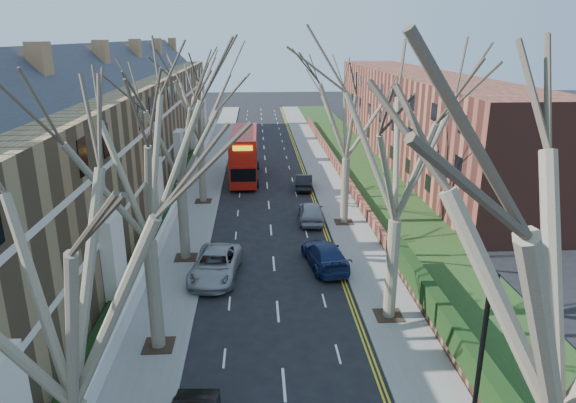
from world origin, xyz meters
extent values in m
cube|color=slate|center=(-6.00, 39.00, 0.06)|extent=(3.00, 102.00, 0.12)
cube|color=slate|center=(6.00, 39.00, 0.06)|extent=(3.00, 102.00, 0.12)
cube|color=brown|center=(-13.80, 31.00, 5.00)|extent=(9.00, 78.00, 10.00)
cube|color=#2B2D34|center=(-13.80, 31.00, 11.00)|extent=(4.67, 78.00, 4.67)
cube|color=white|center=(-9.35, 31.00, 3.50)|extent=(0.12, 78.00, 0.35)
cube|color=white|center=(-9.35, 31.00, 7.00)|extent=(0.12, 78.00, 0.35)
cube|color=brown|center=(17.50, 43.00, 5.00)|extent=(8.00, 54.00, 10.00)
cube|color=brown|center=(7.70, 43.00, 0.57)|extent=(0.35, 54.00, 0.90)
cube|color=#543124|center=(7.70, 2.00, 0.42)|extent=(0.40, 24.00, 0.60)
cube|color=black|center=(7.70, 2.00, 1.32)|extent=(0.70, 24.00, 1.20)
cube|color=white|center=(-7.65, 31.00, 0.62)|extent=(0.30, 78.00, 1.00)
cube|color=#1F3613|center=(10.50, 39.00, 0.15)|extent=(6.00, 102.00, 0.06)
cube|color=black|center=(5.00, -3.50, 8.12)|extent=(0.18, 0.50, 0.22)
cylinder|color=#69604B|center=(-5.70, 6.00, 2.75)|extent=(0.64, 0.64, 5.25)
cube|color=#2D2116|center=(-5.70, 6.00, 0.14)|extent=(1.40, 1.40, 0.05)
cylinder|color=#69604B|center=(-5.70, 16.00, 2.66)|extent=(0.64, 0.64, 5.07)
cube|color=#2D2116|center=(-5.70, 16.00, 0.14)|extent=(1.40, 1.40, 0.05)
cylinder|color=#69604B|center=(-5.70, 28.00, 2.75)|extent=(0.60, 0.60, 5.25)
cube|color=#2D2116|center=(-5.70, 28.00, 0.14)|extent=(1.40, 1.40, 0.05)
cylinder|color=#69604B|center=(5.70, 8.00, 2.75)|extent=(0.64, 0.64, 5.25)
cube|color=#2D2116|center=(5.70, 8.00, 0.14)|extent=(1.40, 1.40, 0.05)
cylinder|color=#69604B|center=(5.70, 22.00, 2.66)|extent=(0.60, 0.60, 5.07)
cube|color=#2D2116|center=(5.70, 22.00, 0.14)|extent=(1.40, 1.40, 0.05)
cube|color=#A9150C|center=(-2.22, 35.97, 1.48)|extent=(2.66, 11.28, 2.25)
cube|color=#A9150C|center=(-2.22, 35.97, 3.63)|extent=(2.65, 10.72, 2.05)
cube|color=black|center=(-2.22, 35.97, 1.94)|extent=(2.67, 10.38, 0.92)
cube|color=black|center=(-2.22, 35.97, 3.73)|extent=(2.67, 10.15, 0.92)
imported|color=#96969B|center=(-3.57, 13.31, 0.80)|extent=(3.27, 6.00, 1.60)
imported|color=navy|center=(3.22, 14.42, 0.77)|extent=(2.87, 5.56, 1.54)
imported|color=gray|center=(3.19, 22.65, 0.80)|extent=(2.14, 4.81, 1.61)
imported|color=black|center=(3.51, 31.70, 0.71)|extent=(1.98, 4.47, 1.43)
camera|label=1|loc=(-0.95, -15.05, 13.93)|focal=32.00mm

